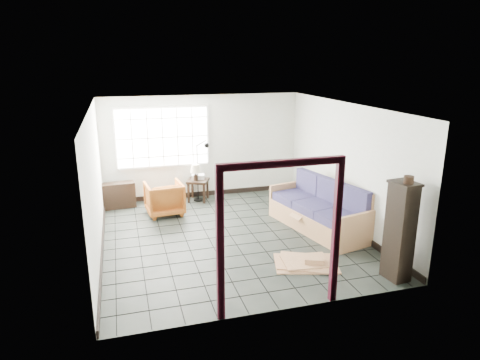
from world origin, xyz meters
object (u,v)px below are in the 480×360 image
object	(u,v)px
futon_sofa	(321,211)
armchair	(164,197)
side_table	(198,183)
tall_shelf	(400,231)

from	to	relation	value
futon_sofa	armchair	size ratio (longest dim) A/B	3.02
futon_sofa	side_table	bearing A→B (deg)	117.10
futon_sofa	tall_shelf	xyz separation A→B (m)	(0.23, -2.27, 0.45)
futon_sofa	armchair	xyz separation A→B (m)	(-3.06, 1.78, 0.04)
armchair	futon_sofa	bearing A→B (deg)	143.86
side_table	tall_shelf	size ratio (longest dim) A/B	0.40
side_table	tall_shelf	xyz separation A→B (m)	(2.36, -4.80, 0.39)
futon_sofa	side_table	world-z (taller)	futon_sofa
armchair	side_table	xyz separation A→B (m)	(0.92, 0.75, 0.03)
futon_sofa	tall_shelf	distance (m)	2.33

